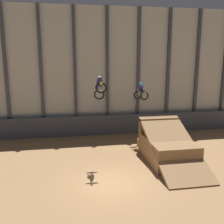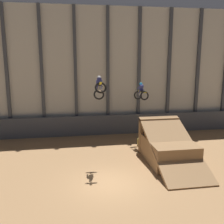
# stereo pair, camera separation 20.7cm
# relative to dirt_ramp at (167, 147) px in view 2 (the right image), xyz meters

# --- Properties ---
(ground_plane) EXTENTS (60.00, 60.00, 0.00)m
(ground_plane) POSITION_rel_dirt_ramp_xyz_m (-4.68, -2.98, -0.96)
(ground_plane) COLOR #9E754C
(arena_back_wall) EXTENTS (32.00, 0.40, 11.94)m
(arena_back_wall) POSITION_rel_dirt_ramp_xyz_m (-4.68, 7.83, 5.01)
(arena_back_wall) COLOR beige
(arena_back_wall) RESTS_ON ground_plane
(lower_barrier) EXTENTS (31.36, 0.20, 1.90)m
(lower_barrier) POSITION_rel_dirt_ramp_xyz_m (-4.68, 7.11, -0.01)
(lower_barrier) COLOR #474C56
(lower_barrier) RESTS_ON ground_plane
(dirt_ramp) EXTENTS (3.13, 6.51, 2.89)m
(dirt_ramp) POSITION_rel_dirt_ramp_xyz_m (0.00, 0.00, 0.00)
(dirt_ramp) COLOR #966F48
(dirt_ramp) RESTS_ON ground_plane
(rider_bike_left_air) EXTENTS (0.77, 1.69, 1.67)m
(rider_bike_left_air) POSITION_rel_dirt_ramp_xyz_m (-4.88, -0.18, 4.42)
(rider_bike_left_air) COLOR black
(rider_bike_right_air) EXTENTS (0.91, 1.78, 1.52)m
(rider_bike_right_air) POSITION_rel_dirt_ramp_xyz_m (-0.96, 3.75, 3.50)
(rider_bike_right_air) COLOR black
(traffic_cone_near_ramp) EXTENTS (0.36, 0.36, 0.58)m
(traffic_cone_near_ramp) POSITION_rel_dirt_ramp_xyz_m (2.04, -0.62, -0.68)
(traffic_cone_near_ramp) COLOR black
(traffic_cone_near_ramp) RESTS_ON ground_plane
(hay_bale_trackside) EXTENTS (0.91, 0.60, 0.57)m
(hay_bale_trackside) POSITION_rel_dirt_ramp_xyz_m (-0.78, 3.34, -0.68)
(hay_bale_trackside) COLOR #CCB751
(hay_bale_trackside) RESTS_ON ground_plane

